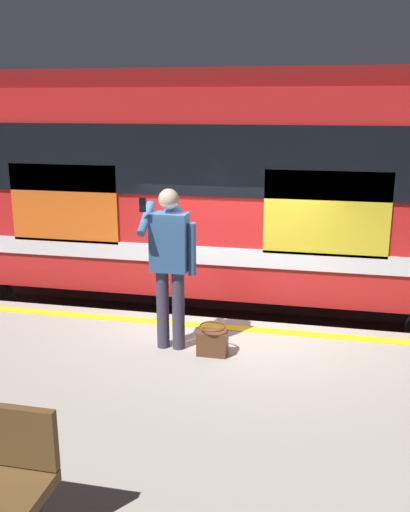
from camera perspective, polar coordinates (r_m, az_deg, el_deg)
ground_plane at (r=7.62m, az=2.31°, el=-12.32°), size 23.57×23.57×0.00m
platform at (r=5.36m, az=-2.46°, el=-20.11°), size 14.43×4.88×0.85m
safety_line at (r=6.99m, az=1.96°, el=-7.22°), size 14.14×0.16×0.01m
track_rail_near at (r=8.60m, az=3.65°, el=-8.39°), size 18.75×0.08×0.16m
track_rail_far at (r=9.92m, az=4.91°, el=-5.12°), size 18.75×0.08×0.16m
train_carriage at (r=8.75m, az=0.66°, el=8.09°), size 10.04×2.99×3.79m
passenger at (r=6.12m, az=-3.56°, el=0.01°), size 0.57×0.55×1.80m
handbag at (r=6.22m, az=0.76°, el=-8.64°), size 0.32×0.30×0.34m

